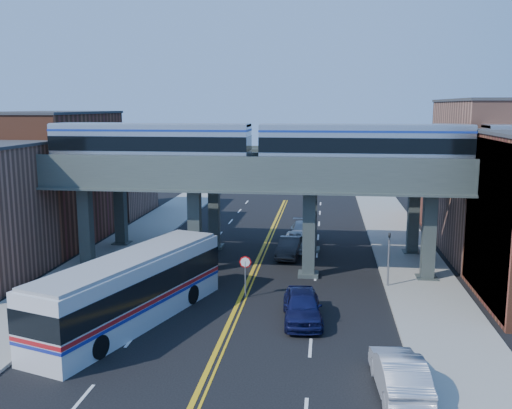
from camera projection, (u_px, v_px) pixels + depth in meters
ground at (233, 314)px, 32.25m from camera, size 120.00×120.00×0.00m
sidewalk_west at (105, 260)px, 43.41m from camera, size 5.00×70.00×0.16m
sidewalk_east at (415, 270)px, 40.63m from camera, size 5.00×70.00×0.16m
building_west_b at (51, 178)px, 49.20m from camera, size 8.00×14.00×11.00m
building_west_c at (108, 177)px, 62.17m from camera, size 8.00×10.00×8.00m
building_east_b at (498, 179)px, 44.64m from camera, size 8.00×14.00×12.00m
building_east_c at (459, 178)px, 57.61m from camera, size 8.00×10.00×9.00m
mural_panel at (486, 225)px, 33.60m from camera, size 0.10×9.50×9.50m
elevated_viaduct_near at (251, 183)px, 38.97m from camera, size 52.00×3.60×7.40m
elevated_viaduct_far at (262, 171)px, 45.82m from camera, size 52.00×3.60×7.40m
transit_train at (364, 145)px, 37.62m from camera, size 42.70×2.67×3.11m
stop_sign at (245, 270)px, 34.85m from camera, size 0.76×0.09×2.63m
traffic_signal at (389, 253)px, 36.62m from camera, size 0.15×0.18×4.10m
transit_bus at (132, 290)px, 30.83m from camera, size 7.16×14.08×3.56m
car_lane_a at (302, 306)px, 31.10m from camera, size 2.51×5.28×1.74m
car_lane_b at (289, 248)px, 44.43m from camera, size 1.98×4.70×1.51m
car_lane_c at (298, 241)px, 46.85m from camera, size 2.69×5.28×1.43m
car_lane_d at (303, 231)px, 50.23m from camera, size 2.40×5.35×1.52m
car_parked_curb at (399, 374)px, 23.29m from camera, size 2.19×5.28×1.70m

